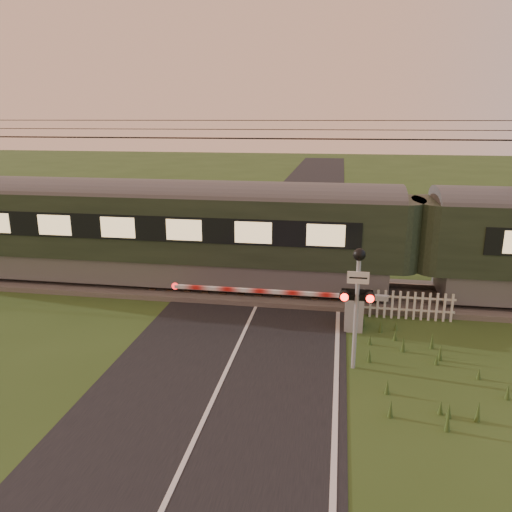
% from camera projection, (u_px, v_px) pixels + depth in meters
% --- Properties ---
extents(ground, '(160.00, 160.00, 0.00)m').
position_uv_depth(ground, '(223.00, 378.00, 12.30)').
color(ground, '#2F471B').
rests_on(ground, ground).
extents(road, '(6.00, 140.00, 0.03)m').
position_uv_depth(road, '(222.00, 382.00, 12.07)').
color(road, black).
rests_on(road, ground).
extents(track_bed, '(140.00, 3.40, 0.39)m').
position_uv_depth(track_bed, '(263.00, 289.00, 18.45)').
color(track_bed, '#47423D').
rests_on(track_bed, ground).
extents(overhead_wires, '(120.00, 0.62, 0.62)m').
position_uv_depth(overhead_wires, '(264.00, 132.00, 16.93)').
color(overhead_wires, black).
rests_on(overhead_wires, ground).
extents(train, '(39.68, 2.74, 3.69)m').
position_uv_depth(train, '(415.00, 241.00, 17.05)').
color(train, slate).
rests_on(train, ground).
extents(boom_gate, '(6.73, 0.84, 1.12)m').
position_uv_depth(boom_gate, '(343.00, 308.00, 15.14)').
color(boom_gate, gray).
rests_on(boom_gate, ground).
extents(crossing_signal, '(0.81, 0.34, 3.16)m').
position_uv_depth(crossing_signal, '(357.00, 287.00, 12.21)').
color(crossing_signal, gray).
rests_on(crossing_signal, ground).
extents(picket_fence, '(2.94, 0.08, 0.92)m').
position_uv_depth(picket_fence, '(407.00, 305.00, 15.76)').
color(picket_fence, silver).
rests_on(picket_fence, ground).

